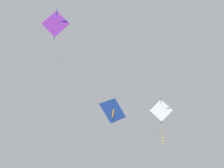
# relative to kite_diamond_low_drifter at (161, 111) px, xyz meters

# --- Properties ---
(kite_diamond_low_drifter) EXTENTS (1.17, 1.96, 5.12)m
(kite_diamond_low_drifter) POSITION_rel_kite_diamond_low_drifter_xyz_m (0.00, 0.00, 0.00)
(kite_diamond_low_drifter) COLOR white
(kite_diamond_far_centre) EXTENTS (2.43, 2.51, 6.10)m
(kite_diamond_far_centre) POSITION_rel_kite_diamond_low_drifter_xyz_m (-7.76, 7.13, 4.37)
(kite_diamond_far_centre) COLOR purple
(kite_delta_near_right) EXTENTS (2.41, 1.60, 7.67)m
(kite_delta_near_right) POSITION_rel_kite_diamond_low_drifter_xyz_m (-0.80, 4.10, -0.03)
(kite_delta_near_right) COLOR blue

